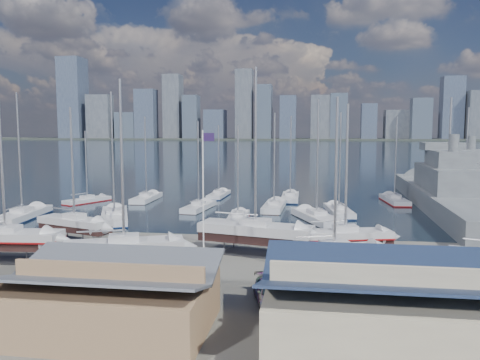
% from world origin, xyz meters
% --- Properties ---
extents(ground, '(1400.00, 1400.00, 0.00)m').
position_xyz_m(ground, '(0.00, -10.00, 0.00)').
color(ground, '#605E59').
rests_on(ground, ground).
extents(water, '(1400.00, 600.00, 0.40)m').
position_xyz_m(water, '(0.00, 300.00, -0.15)').
color(water, '#172735').
rests_on(water, ground).
extents(far_shore, '(1400.00, 80.00, 2.20)m').
position_xyz_m(far_shore, '(0.00, 560.00, 1.10)').
color(far_shore, '#2D332D').
rests_on(far_shore, ground).
extents(skyline, '(639.14, 43.80, 107.69)m').
position_xyz_m(skyline, '(-7.83, 553.76, 39.09)').
color(skyline, '#475166').
rests_on(skyline, far_shore).
extents(shed_grey, '(12.60, 8.40, 4.17)m').
position_xyz_m(shed_grey, '(0.00, -26.00, 2.15)').
color(shed_grey, '#8C6B4C').
rests_on(shed_grey, ground).
extents(shed_blue, '(13.65, 9.45, 4.71)m').
position_xyz_m(shed_blue, '(16.00, -26.00, 2.42)').
color(shed_blue, '#BFB293').
rests_on(shed_blue, ground).
extents(sailboat_cradle_1, '(10.30, 3.65, 16.30)m').
position_xyz_m(sailboat_cradle_1, '(-15.50, -13.41, 2.09)').
color(sailboat_cradle_1, '#2D2D33').
rests_on(sailboat_cradle_1, ground).
extents(sailboat_cradle_2, '(9.02, 5.12, 14.33)m').
position_xyz_m(sailboat_cradle_2, '(-13.02, -5.43, 1.99)').
color(sailboat_cradle_2, '#2D2D33').
rests_on(sailboat_cradle_2, ground).
extents(sailboat_cradle_3, '(10.27, 6.06, 16.03)m').
position_xyz_m(sailboat_cradle_3, '(-3.42, -15.27, 2.07)').
color(sailboat_cradle_3, '#2D2D33').
rests_on(sailboat_cradle_3, ground).
extents(sailboat_cradle_4, '(11.38, 5.38, 17.78)m').
position_xyz_m(sailboat_cradle_4, '(6.72, -7.68, 2.17)').
color(sailboat_cradle_4, '#2D2D33').
rests_on(sailboat_cradle_4, ground).
extents(sailboat_cradle_5, '(9.21, 5.31, 14.49)m').
position_xyz_m(sailboat_cradle_5, '(13.84, -14.19, 1.99)').
color(sailboat_cradle_5, '#2D2D33').
rests_on(sailboat_cradle_5, ground).
extents(sailboat_cradle_6, '(9.11, 4.50, 14.31)m').
position_xyz_m(sailboat_cradle_6, '(15.16, -7.66, 1.98)').
color(sailboat_cradle_6, '#2D2D33').
rests_on(sailboat_cradle_6, ground).
extents(sailboat_moored_0, '(4.66, 12.13, 17.67)m').
position_xyz_m(sailboat_moored_0, '(-26.37, 5.55, 0.31)').
color(sailboat_moored_0, black).
rests_on(sailboat_moored_0, water).
extents(sailboat_moored_1, '(5.70, 8.49, 12.41)m').
position_xyz_m(sailboat_moored_1, '(-24.52, 20.54, 0.31)').
color(sailboat_moored_1, black).
rests_on(sailboat_moored_1, water).
extents(sailboat_moored_2, '(3.01, 9.93, 14.90)m').
position_xyz_m(sailboat_moored_2, '(-15.52, 23.98, 0.32)').
color(sailboat_moored_2, black).
rests_on(sailboat_moored_2, water).
extents(sailboat_moored_3, '(7.63, 12.20, 17.70)m').
position_xyz_m(sailboat_moored_3, '(-13.69, 6.42, 0.31)').
color(sailboat_moored_3, black).
rests_on(sailboat_moored_3, water).
extents(sailboat_moored_4, '(3.65, 9.43, 13.87)m').
position_xyz_m(sailboat_moored_4, '(-4.61, 16.38, 0.32)').
color(sailboat_moored_4, black).
rests_on(sailboat_moored_4, water).
extents(sailboat_moored_5, '(2.90, 9.09, 13.45)m').
position_xyz_m(sailboat_moored_5, '(-4.19, 30.15, 0.31)').
color(sailboat_moored_5, black).
rests_on(sailboat_moored_5, water).
extents(sailboat_moored_6, '(2.93, 8.94, 13.18)m').
position_xyz_m(sailboat_moored_6, '(2.57, 8.55, 0.31)').
color(sailboat_moored_6, black).
rests_on(sailboat_moored_6, water).
extents(sailboat_moored_7, '(3.17, 10.17, 15.22)m').
position_xyz_m(sailboat_moored_7, '(6.62, 18.21, 0.32)').
color(sailboat_moored_7, black).
rests_on(sailboat_moored_7, water).
extents(sailboat_moored_8, '(2.88, 10.07, 15.04)m').
position_xyz_m(sailboat_moored_8, '(8.65, 28.16, 0.31)').
color(sailboat_moored_8, black).
rests_on(sailboat_moored_8, water).
extents(sailboat_moored_9, '(7.12, 11.36, 16.64)m').
position_xyz_m(sailboat_moored_9, '(12.84, 9.91, 0.32)').
color(sailboat_moored_9, black).
rests_on(sailboat_moored_9, water).
extents(sailboat_moored_10, '(4.12, 10.41, 15.14)m').
position_xyz_m(sailboat_moored_10, '(16.06, 15.55, 0.31)').
color(sailboat_moored_10, black).
rests_on(sailboat_moored_10, water).
extents(sailboat_moored_11, '(3.66, 10.16, 14.87)m').
position_xyz_m(sailboat_moored_11, '(25.84, 27.84, 0.31)').
color(sailboat_moored_11, black).
rests_on(sailboat_moored_11, water).
extents(naval_ship_east, '(10.86, 53.09, 18.75)m').
position_xyz_m(naval_ship_east, '(32.78, 23.33, 1.67)').
color(naval_ship_east, slate).
rests_on(naval_ship_east, water).
extents(naval_ship_west, '(9.63, 43.50, 17.88)m').
position_xyz_m(naval_ship_west, '(41.83, 44.04, 1.66)').
color(naval_ship_west, slate).
rests_on(naval_ship_west, water).
extents(car_a, '(1.81, 4.08, 1.37)m').
position_xyz_m(car_a, '(-9.38, -21.78, 0.68)').
color(car_a, gray).
rests_on(car_a, ground).
extents(car_b, '(4.59, 2.05, 1.46)m').
position_xyz_m(car_b, '(-5.42, -20.32, 0.73)').
color(car_b, gray).
rests_on(car_b, ground).
extents(car_c, '(4.55, 6.02, 1.52)m').
position_xyz_m(car_c, '(2.85, -19.22, 0.76)').
color(car_c, gray).
rests_on(car_c, ground).
extents(car_d, '(3.33, 5.63, 1.53)m').
position_xyz_m(car_d, '(9.32, -20.44, 0.77)').
color(car_d, gray).
rests_on(car_d, ground).
extents(flagpole, '(1.06, 0.12, 11.94)m').
position_xyz_m(flagpole, '(2.82, -12.59, 6.87)').
color(flagpole, white).
rests_on(flagpole, ground).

